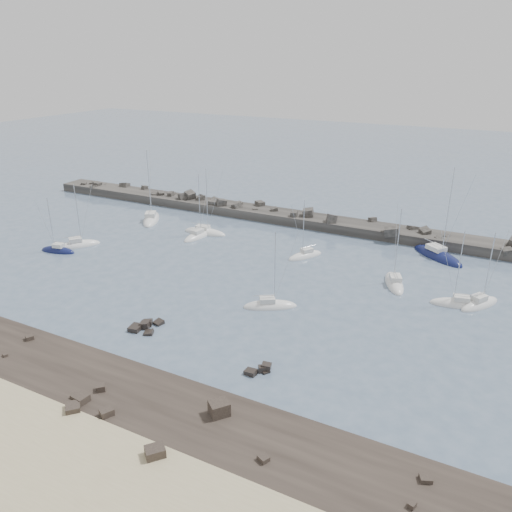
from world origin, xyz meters
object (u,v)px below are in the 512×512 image
Objects in this scene: sailboat_3 at (199,236)px; sailboat_4 at (205,233)px; sailboat_2 at (58,251)px; sailboat_5 at (305,256)px; sailboat_1 at (151,220)px; sailboat_10 at (479,305)px; sailboat_8 at (458,304)px; sailboat_9 at (394,283)px; sailboat_6 at (270,306)px; sailboat_0 at (78,246)px; sailboat_7 at (437,256)px.

sailboat_4 is at bearing 88.71° from sailboat_3.
sailboat_2 is 24.71m from sailboat_3.
sailboat_3 is at bearing 179.15° from sailboat_5.
sailboat_1 reaches higher than sailboat_10.
sailboat_4 reaches higher than sailboat_10.
sailboat_9 is (-9.18, 2.77, 0.01)m from sailboat_8.
sailboat_1 is 63.91m from sailboat_10.
sailboat_6 is 1.00× the size of sailboat_8.
sailboat_2 is at bearing -98.60° from sailboat_1.
sailboat_3 is 1.09× the size of sailboat_8.
sailboat_10 is at bearing -9.21° from sailboat_4.
sailboat_3 is 1.12× the size of sailboat_10.
sailboat_0 is at bearing -138.90° from sailboat_3.
sailboat_8 is (46.45, -9.19, 0.00)m from sailboat_4.
sailboat_4 is at bearing 173.65° from sailboat_5.
sailboat_1 is 1.35× the size of sailboat_10.
sailboat_10 is (49.11, -5.89, 0.02)m from sailboat_3.
sailboat_9 is (37.31, -4.35, 0.01)m from sailboat_3.
sailboat_2 is at bearing -170.64° from sailboat_8.
sailboat_1 is at bearing 169.78° from sailboat_8.
sailboat_7 is at bearing 59.27° from sailboat_6.
sailboat_4 reaches higher than sailboat_5.
sailboat_5 is 0.94× the size of sailboat_8.
sailboat_7 is (58.60, 27.44, 0.00)m from sailboat_2.
sailboat_3 reaches higher than sailboat_10.
sailboat_3 is at bearing -91.29° from sailboat_4.
sailboat_1 is at bearing 173.04° from sailboat_4.
sailboat_9 reaches higher than sailboat_5.
sailboat_6 is at bearing -38.61° from sailboat_3.
sailboat_7 is at bearing 13.34° from sailboat_3.
sailboat_0 is at bearing -96.66° from sailboat_1.
sailboat_1 is 35.82m from sailboat_5.
sailboat_7 is 1.43× the size of sailboat_8.
sailboat_5 is at bearing 168.59° from sailboat_10.
sailboat_2 is 64.66m from sailboat_8.
sailboat_2 is (-1.15, -3.55, 0.00)m from sailboat_0.
sailboat_1 is at bearing 171.29° from sailboat_10.
sailboat_2 is at bearing -134.44° from sailboat_3.
sailboat_9 is at bearing -14.33° from sailboat_5.
sailboat_4 is (0.05, 2.07, -0.00)m from sailboat_3.
sailboat_7 is (57.45, 23.88, 0.00)m from sailboat_0.
sailboat_8 is (22.44, 12.09, 0.00)m from sailboat_6.
sailboat_0 is 0.79× the size of sailboat_1.
sailboat_8 reaches higher than sailboat_6.
sailboat_10 is at bearing 28.00° from sailboat_6.
sailboat_7 reaches higher than sailboat_5.
sailboat_2 is 42.51m from sailboat_5.
sailboat_7 is (19.78, 10.11, 0.01)m from sailboat_5.
sailboat_6 is at bearing -41.55° from sailboat_4.
sailboat_7 reaches higher than sailboat_0.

